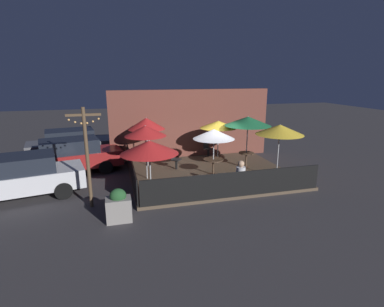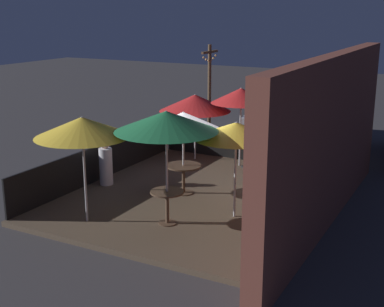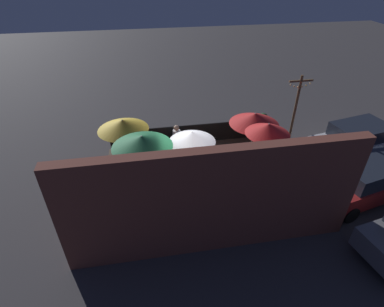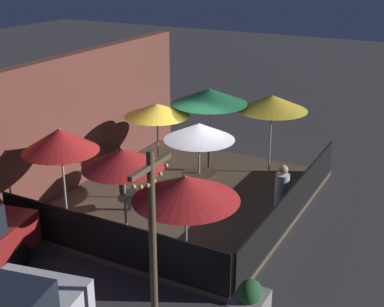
{
  "view_description": "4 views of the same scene",
  "coord_description": "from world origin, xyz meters",
  "px_view_note": "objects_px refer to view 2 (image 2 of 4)",
  "views": [
    {
      "loc": [
        -4.21,
        -12.41,
        4.48
      ],
      "look_at": [
        -0.85,
        -0.03,
        1.08
      ],
      "focal_mm": 28.0,
      "sensor_mm": 36.0,
      "label": 1
    },
    {
      "loc": [
        11.2,
        5.82,
        4.61
      ],
      "look_at": [
        0.0,
        -0.14,
        1.17
      ],
      "focal_mm": 50.0,
      "sensor_mm": 36.0,
      "label": 2
    },
    {
      "loc": [
        1.73,
        9.33,
        7.87
      ],
      "look_at": [
        0.03,
        -0.5,
        1.11
      ],
      "focal_mm": 28.0,
      "sensor_mm": 36.0,
      "label": 3
    },
    {
      "loc": [
        -11.31,
        -6.2,
        6.24
      ],
      "look_at": [
        0.32,
        -0.01,
        1.23
      ],
      "focal_mm": 50.0,
      "sensor_mm": 36.0,
      "label": 4
    }
  ],
  "objects_px": {
    "patio_chair_1": "(285,200)",
    "patio_umbrella_0": "(166,121)",
    "patio_umbrella_2": "(241,96)",
    "dining_table_1": "(183,171)",
    "patio_umbrella_3": "(82,127)",
    "parked_car_1": "(336,128)",
    "light_post": "(209,90)",
    "patio_umbrella_4": "(304,102)",
    "parked_car_0": "(275,113)",
    "patron_0": "(106,164)",
    "patio_chair_0": "(253,166)",
    "patio_umbrella_6": "(236,131)",
    "patio_umbrella_1": "(183,121)",
    "dining_table_0": "(167,198)",
    "planter_box": "(163,133)",
    "patio_umbrella_5": "(195,103)"
  },
  "relations": [
    {
      "from": "patio_chair_1",
      "to": "patio_umbrella_0",
      "type": "bearing_deg",
      "value": 0.0
    },
    {
      "from": "patio_umbrella_2",
      "to": "dining_table_1",
      "type": "relative_size",
      "value": 2.59
    },
    {
      "from": "patio_umbrella_3",
      "to": "patio_umbrella_0",
      "type": "bearing_deg",
      "value": 113.44
    },
    {
      "from": "patio_umbrella_2",
      "to": "parked_car_1",
      "type": "relative_size",
      "value": 0.48
    },
    {
      "from": "patio_umbrella_0",
      "to": "light_post",
      "type": "xyz_separation_m",
      "value": [
        -7.01,
        -2.46,
        -0.42
      ]
    },
    {
      "from": "patio_umbrella_3",
      "to": "patio_umbrella_4",
      "type": "xyz_separation_m",
      "value": [
        -5.25,
        3.18,
        -0.01
      ]
    },
    {
      "from": "parked_car_0",
      "to": "patio_umbrella_4",
      "type": "bearing_deg",
      "value": 15.79
    },
    {
      "from": "patio_umbrella_0",
      "to": "patron_0",
      "type": "distance_m",
      "value": 3.6
    },
    {
      "from": "patio_umbrella_0",
      "to": "patio_chair_0",
      "type": "xyz_separation_m",
      "value": [
        -3.36,
        0.64,
        -1.74
      ]
    },
    {
      "from": "patio_umbrella_6",
      "to": "light_post",
      "type": "relative_size",
      "value": 0.62
    },
    {
      "from": "patio_umbrella_0",
      "to": "patio_umbrella_1",
      "type": "bearing_deg",
      "value": -161.11
    },
    {
      "from": "patio_umbrella_0",
      "to": "patio_chair_1",
      "type": "distance_m",
      "value": 3.06
    },
    {
      "from": "dining_table_0",
      "to": "patio_umbrella_3",
      "type": "bearing_deg",
      "value": -66.56
    },
    {
      "from": "patio_umbrella_1",
      "to": "patio_umbrella_4",
      "type": "distance_m",
      "value": 3.45
    },
    {
      "from": "patron_0",
      "to": "parked_car_1",
      "type": "xyz_separation_m",
      "value": [
        -6.55,
        4.43,
        0.17
      ]
    },
    {
      "from": "light_post",
      "to": "parked_car_0",
      "type": "relative_size",
      "value": 0.76
    },
    {
      "from": "parked_car_0",
      "to": "patio_umbrella_1",
      "type": "bearing_deg",
      "value": -8.79
    },
    {
      "from": "planter_box",
      "to": "dining_table_0",
      "type": "bearing_deg",
      "value": 31.76
    },
    {
      "from": "patio_umbrella_0",
      "to": "patio_chair_0",
      "type": "height_order",
      "value": "patio_umbrella_0"
    },
    {
      "from": "dining_table_1",
      "to": "patio_chair_0",
      "type": "xyz_separation_m",
      "value": [
        -1.46,
        1.29,
        -0.07
      ]
    },
    {
      "from": "patio_umbrella_0",
      "to": "patio_chair_1",
      "type": "xyz_separation_m",
      "value": [
        -1.23,
        2.21,
        -1.73
      ]
    },
    {
      "from": "light_post",
      "to": "dining_table_1",
      "type": "bearing_deg",
      "value": 19.47
    },
    {
      "from": "patio_umbrella_0",
      "to": "dining_table_0",
      "type": "relative_size",
      "value": 3.36
    },
    {
      "from": "patron_0",
      "to": "planter_box",
      "type": "distance_m",
      "value": 4.68
    },
    {
      "from": "patio_umbrella_5",
      "to": "parked_car_1",
      "type": "height_order",
      "value": "patio_umbrella_5"
    },
    {
      "from": "patio_umbrella_6",
      "to": "dining_table_1",
      "type": "relative_size",
      "value": 2.41
    },
    {
      "from": "patio_chair_1",
      "to": "parked_car_0",
      "type": "xyz_separation_m",
      "value": [
        -8.26,
        -3.16,
        0.2
      ]
    },
    {
      "from": "patio_umbrella_0",
      "to": "parked_car_0",
      "type": "xyz_separation_m",
      "value": [
        -9.49,
        -0.95,
        -1.53
      ]
    },
    {
      "from": "patio_umbrella_6",
      "to": "dining_table_1",
      "type": "bearing_deg",
      "value": -115.68
    },
    {
      "from": "dining_table_1",
      "to": "light_post",
      "type": "xyz_separation_m",
      "value": [
        -5.11,
        -1.81,
        1.25
      ]
    },
    {
      "from": "planter_box",
      "to": "patio_umbrella_3",
      "type": "bearing_deg",
      "value": 17.57
    },
    {
      "from": "patio_umbrella_3",
      "to": "patio_umbrella_5",
      "type": "xyz_separation_m",
      "value": [
        -5.56,
        -0.25,
        -0.35
      ]
    },
    {
      "from": "patio_umbrella_1",
      "to": "dining_table_0",
      "type": "relative_size",
      "value": 2.82
    },
    {
      "from": "patio_umbrella_3",
      "to": "planter_box",
      "type": "xyz_separation_m",
      "value": [
        -6.81,
        -2.16,
        -1.74
      ]
    },
    {
      "from": "patio_umbrella_2",
      "to": "patron_0",
      "type": "xyz_separation_m",
      "value": [
        3.27,
        -2.42,
        -1.53
      ]
    },
    {
      "from": "patio_umbrella_5",
      "to": "patron_0",
      "type": "height_order",
      "value": "patio_umbrella_5"
    },
    {
      "from": "patio_umbrella_1",
      "to": "dining_table_1",
      "type": "bearing_deg",
      "value": 0.0
    },
    {
      "from": "dining_table_1",
      "to": "parked_car_1",
      "type": "distance_m",
      "value": 6.6
    },
    {
      "from": "patio_chair_0",
      "to": "parked_car_0",
      "type": "relative_size",
      "value": 0.2
    },
    {
      "from": "planter_box",
      "to": "parked_car_0",
      "type": "xyz_separation_m",
      "value": [
        -3.38,
        2.83,
        0.36
      ]
    },
    {
      "from": "dining_table_1",
      "to": "patio_umbrella_6",
      "type": "bearing_deg",
      "value": 64.32
    },
    {
      "from": "patio_chair_0",
      "to": "patio_chair_1",
      "type": "bearing_deg",
      "value": 77.86
    },
    {
      "from": "patio_umbrella_4",
      "to": "patio_umbrella_0",
      "type": "bearing_deg",
      "value": -18.89
    },
    {
      "from": "patio_umbrella_1",
      "to": "patio_chair_0",
      "type": "xyz_separation_m",
      "value": [
        -1.46,
        1.29,
        -1.35
      ]
    },
    {
      "from": "patio_umbrella_1",
      "to": "patio_umbrella_5",
      "type": "bearing_deg",
      "value": -157.44
    },
    {
      "from": "patio_chair_1",
      "to": "planter_box",
      "type": "relative_size",
      "value": 0.88
    },
    {
      "from": "dining_table_1",
      "to": "patron_0",
      "type": "distance_m",
      "value": 2.16
    },
    {
      "from": "dining_table_0",
      "to": "patio_umbrella_5",
      "type": "bearing_deg",
      "value": -158.85
    },
    {
      "from": "dining_table_0",
      "to": "light_post",
      "type": "distance_m",
      "value": 7.53
    },
    {
      "from": "dining_table_0",
      "to": "patio_umbrella_0",
      "type": "bearing_deg",
      "value": -165.96
    }
  ]
}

